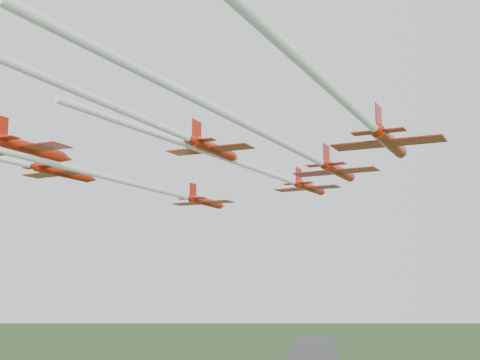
# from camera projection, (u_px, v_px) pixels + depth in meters

# --- Properties ---
(jet_lead) EXTENTS (23.07, 53.18, 2.77)m
(jet_lead) POSITION_uv_depth(u_px,v_px,m) (268.00, 173.00, 83.14)
(jet_lead) COLOR #AB1C08
(jet_row2_left) EXTENTS (16.93, 43.83, 2.48)m
(jet_row2_left) POSITION_uv_depth(u_px,v_px,m) (166.00, 192.00, 79.38)
(jet_row2_left) COLOR #AB1C08
(jet_row2_right) EXTENTS (22.02, 55.16, 2.89)m
(jet_row2_right) POSITION_uv_depth(u_px,v_px,m) (295.00, 149.00, 65.29)
(jet_row2_right) COLOR #AB1C08
(jet_row3_mid) EXTENTS (18.76, 50.53, 2.71)m
(jet_row3_mid) POSITION_uv_depth(u_px,v_px,m) (152.00, 123.00, 58.78)
(jet_row3_mid) COLOR #AB1C08
(jet_row3_right) EXTENTS (20.59, 54.90, 2.97)m
(jet_row3_right) POSITION_uv_depth(u_px,v_px,m) (351.00, 107.00, 48.39)
(jet_row3_right) COLOR #AB1C08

